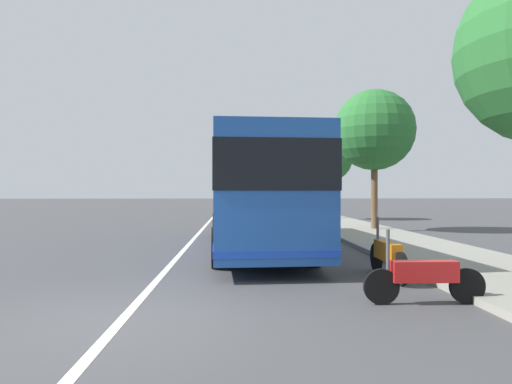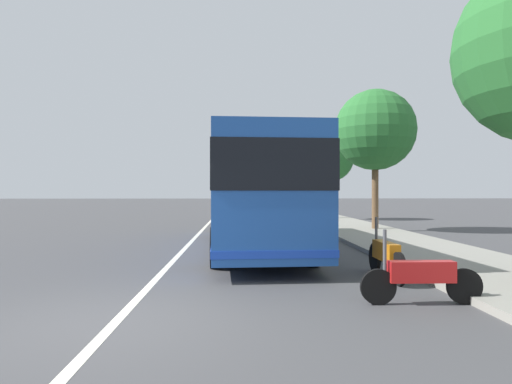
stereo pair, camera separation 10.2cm
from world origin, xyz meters
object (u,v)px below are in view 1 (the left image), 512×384
(motorcycle_by_tree, at_px, (387,255))
(roadside_tree_mid_block, at_px, (374,130))
(motorcycle_far_end, at_px, (424,277))
(roadside_tree_far_block, at_px, (329,159))
(car_ahead_same_lane, at_px, (249,203))
(coach_bus, at_px, (253,189))
(car_oncoming, at_px, (248,209))

(motorcycle_by_tree, bearing_deg, roadside_tree_mid_block, -16.74)
(motorcycle_far_end, relative_size, roadside_tree_far_block, 0.37)
(motorcycle_by_tree, height_order, car_ahead_same_lane, car_ahead_same_lane)
(coach_bus, xyz_separation_m, car_oncoming, (14.40, -0.23, -1.24))
(car_oncoming, bearing_deg, car_ahead_same_lane, -4.82)
(motorcycle_by_tree, bearing_deg, motorcycle_far_end, 175.42)
(motorcycle_far_end, distance_m, roadside_tree_far_block, 22.27)
(coach_bus, distance_m, car_oncoming, 14.46)
(coach_bus, distance_m, roadside_tree_mid_block, 8.87)
(coach_bus, distance_m, motorcycle_by_tree, 5.94)
(motorcycle_far_end, height_order, car_ahead_same_lane, car_ahead_same_lane)
(coach_bus, distance_m, roadside_tree_far_block, 15.65)
(car_oncoming, xyz_separation_m, roadside_tree_mid_block, (-8.43, -5.70, 4.04))
(coach_bus, height_order, car_ahead_same_lane, coach_bus)
(roadside_tree_far_block, bearing_deg, car_oncoming, 90.71)
(car_ahead_same_lane, relative_size, car_oncoming, 0.89)
(car_ahead_same_lane, bearing_deg, motorcycle_by_tree, -177.47)
(motorcycle_by_tree, distance_m, car_oncoming, 19.64)
(roadside_tree_far_block, bearing_deg, motorcycle_by_tree, 171.55)
(motorcycle_far_end, bearing_deg, coach_bus, -70.11)
(coach_bus, relative_size, roadside_tree_mid_block, 1.72)
(motorcycle_by_tree, height_order, roadside_tree_far_block, roadside_tree_far_block)
(motorcycle_far_end, relative_size, car_ahead_same_lane, 0.52)
(motorcycle_by_tree, xyz_separation_m, roadside_tree_far_block, (19.55, -2.90, 3.53))
(roadside_tree_mid_block, bearing_deg, car_oncoming, 34.06)
(roadside_tree_mid_block, bearing_deg, motorcycle_far_end, 165.71)
(coach_bus, bearing_deg, car_ahead_same_lane, -4.17)
(motorcycle_far_end, bearing_deg, car_ahead_same_lane, -86.69)
(motorcycle_far_end, xyz_separation_m, roadside_tree_far_block, (21.77, -3.06, 3.56))
(motorcycle_by_tree, relative_size, car_oncoming, 0.49)
(motorcycle_far_end, relative_size, car_oncoming, 0.46)
(motorcycle_by_tree, distance_m, roadside_tree_mid_block, 12.28)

